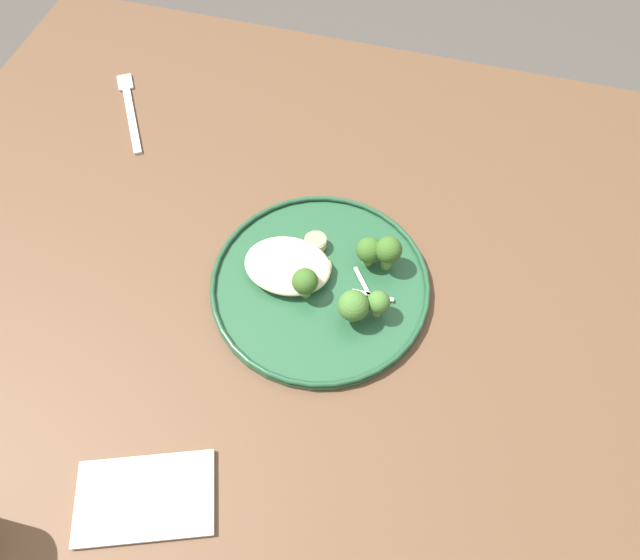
{
  "coord_description": "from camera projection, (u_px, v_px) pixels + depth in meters",
  "views": [
    {
      "loc": [
        -0.05,
        0.38,
        1.41
      ],
      "look_at": [
        0.05,
        0.01,
        0.76
      ],
      "focal_mm": 32.31,
      "sensor_mm": 36.0,
      "label": 1
    }
  ],
  "objects": [
    {
      "name": "seared_scallop_tiny_bay",
      "position": [
        302.0,
        269.0,
        0.76
      ],
      "size": [
        0.04,
        0.04,
        0.02
      ],
      "color": "beige",
      "rests_on": "dinner_plate"
    },
    {
      "name": "seared_scallop_half_hidden",
      "position": [
        292.0,
        248.0,
        0.78
      ],
      "size": [
        0.03,
        0.03,
        0.01
      ],
      "color": "#E5C689",
      "rests_on": "dinner_plate"
    },
    {
      "name": "broccoli_floret_right_tilted",
      "position": [
        388.0,
        251.0,
        0.75
      ],
      "size": [
        0.04,
        0.04,
        0.06
      ],
      "color": "#7A994C",
      "rests_on": "dinner_plate"
    },
    {
      "name": "wooden_dining_table",
      "position": [
        357.0,
        319.0,
        0.83
      ],
      "size": [
        1.4,
        1.0,
        0.74
      ],
      "color": "brown",
      "rests_on": "ground"
    },
    {
      "name": "ground",
      "position": [
        342.0,
        442.0,
        1.4
      ],
      "size": [
        6.0,
        6.0,
        0.0
      ],
      "primitive_type": "plane",
      "color": "#47423D"
    },
    {
      "name": "broccoli_floret_left_leaning",
      "position": [
        305.0,
        282.0,
        0.73
      ],
      "size": [
        0.03,
        0.03,
        0.05
      ],
      "color": "#89A356",
      "rests_on": "dinner_plate"
    },
    {
      "name": "dinner_plate",
      "position": [
        320.0,
        284.0,
        0.76
      ],
      "size": [
        0.29,
        0.29,
        0.02
      ],
      "color": "#235133",
      "rests_on": "wooden_dining_table"
    },
    {
      "name": "noodle_bed",
      "position": [
        288.0,
        265.0,
        0.76
      ],
      "size": [
        0.12,
        0.09,
        0.03
      ],
      "color": "beige",
      "rests_on": "dinner_plate"
    },
    {
      "name": "seared_scallop_large_seared",
      "position": [
        316.0,
        242.0,
        0.78
      ],
      "size": [
        0.03,
        0.03,
        0.02
      ],
      "color": "beige",
      "rests_on": "dinner_plate"
    },
    {
      "name": "broccoli_floret_tall_stalk",
      "position": [
        368.0,
        250.0,
        0.75
      ],
      "size": [
        0.03,
        0.03,
        0.05
      ],
      "color": "#7A994C",
      "rests_on": "dinner_plate"
    },
    {
      "name": "folded_napkin",
      "position": [
        145.0,
        498.0,
        0.63
      ],
      "size": [
        0.17,
        0.14,
        0.01
      ],
      "primitive_type": "cube",
      "rotation": [
        0.0,
        0.0,
        0.36
      ],
      "color": "silver",
      "rests_on": "wooden_dining_table"
    },
    {
      "name": "seared_scallop_center_golden",
      "position": [
        322.0,
        268.0,
        0.76
      ],
      "size": [
        0.03,
        0.03,
        0.01
      ],
      "color": "#E5C689",
      "rests_on": "dinner_plate"
    },
    {
      "name": "onion_sliver_pale_crescent",
      "position": [
        365.0,
        282.0,
        0.76
      ],
      "size": [
        0.03,
        0.04,
        0.0
      ],
      "primitive_type": "cube",
      "rotation": [
        0.0,
        0.0,
        5.37
      ],
      "color": "silver",
      "rests_on": "dinner_plate"
    },
    {
      "name": "onion_sliver_curled_piece",
      "position": [
        373.0,
        295.0,
        0.75
      ],
      "size": [
        0.05,
        0.01,
        0.0
      ],
      "primitive_type": "cube",
      "rotation": [
        0.0,
        0.0,
        0.01
      ],
      "color": "silver",
      "rests_on": "dinner_plate"
    },
    {
      "name": "broccoli_floret_beside_noodles",
      "position": [
        352.0,
        306.0,
        0.71
      ],
      "size": [
        0.04,
        0.04,
        0.05
      ],
      "color": "#7A994C",
      "rests_on": "dinner_plate"
    },
    {
      "name": "broccoli_floret_split_head",
      "position": [
        378.0,
        303.0,
        0.71
      ],
      "size": [
        0.03,
        0.03,
        0.05
      ],
      "color": "#89A356",
      "rests_on": "dinner_plate"
    },
    {
      "name": "dinner_fork",
      "position": [
        130.0,
        109.0,
        0.94
      ],
      "size": [
        0.11,
        0.17,
        0.0
      ],
      "color": "silver",
      "rests_on": "wooden_dining_table"
    }
  ]
}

